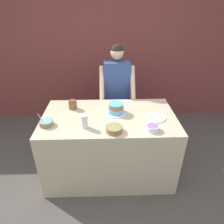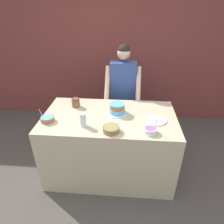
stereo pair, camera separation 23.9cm
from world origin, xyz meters
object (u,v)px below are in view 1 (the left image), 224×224
at_px(cake, 116,109).
at_px(drinking_glass, 85,122).
at_px(frosting_bowl_olive, 114,129).
at_px(person_baker, 117,87).
at_px(ceramic_plate, 155,118).
at_px(frosting_bowl_blue, 46,123).
at_px(stoneware_jar, 73,105).
at_px(frosting_bowl_purple, 152,128).

distance_m(cake, drinking_glass, 0.49).
bearing_deg(drinking_glass, frosting_bowl_olive, -15.54).
xyz_separation_m(person_baker, cake, (-0.05, -0.72, -0.01)).
bearing_deg(ceramic_plate, drinking_glass, -167.95).
xyz_separation_m(frosting_bowl_blue, stoneware_jar, (0.25, 0.39, 0.03)).
relative_size(frosting_bowl_blue, frosting_bowl_purple, 0.94).
xyz_separation_m(frosting_bowl_olive, ceramic_plate, (0.51, 0.27, -0.03)).
bearing_deg(frosting_bowl_olive, cake, 84.35).
height_order(person_baker, frosting_bowl_olive, person_baker).
distance_m(frosting_bowl_olive, stoneware_jar, 0.75).
bearing_deg(frosting_bowl_olive, stoneware_jar, 133.69).
bearing_deg(frosting_bowl_blue, ceramic_plate, 5.22).
relative_size(drinking_glass, ceramic_plate, 0.64).
xyz_separation_m(person_baker, frosting_bowl_purple, (0.33, -1.12, -0.03)).
distance_m(frosting_bowl_blue, stoneware_jar, 0.47).
height_order(cake, frosting_bowl_blue, frosting_bowl_blue).
distance_m(person_baker, frosting_bowl_purple, 1.17).
distance_m(frosting_bowl_olive, drinking_glass, 0.34).
bearing_deg(drinking_glass, person_baker, 68.39).
bearing_deg(cake, ceramic_plate, -17.01).
xyz_separation_m(frosting_bowl_blue, ceramic_plate, (1.28, 0.12, -0.03)).
bearing_deg(person_baker, frosting_bowl_purple, -73.44).
height_order(person_baker, ceramic_plate, person_baker).
bearing_deg(ceramic_plate, frosting_bowl_blue, -174.78).
distance_m(person_baker, frosting_bowl_blue, 1.30).
bearing_deg(frosting_bowl_blue, cake, 17.91).
relative_size(frosting_bowl_blue, stoneware_jar, 1.44).
bearing_deg(person_baker, frosting_bowl_blue, -131.11).
bearing_deg(stoneware_jar, frosting_bowl_blue, -122.12).
distance_m(frosting_bowl_blue, ceramic_plate, 1.29).
bearing_deg(cake, person_baker, 86.27).
bearing_deg(stoneware_jar, frosting_bowl_purple, -29.49).
bearing_deg(stoneware_jar, ceramic_plate, -14.95).
height_order(frosting_bowl_blue, stoneware_jar, frosting_bowl_blue).
bearing_deg(frosting_bowl_blue, frosting_bowl_olive, -11.21).
relative_size(frosting_bowl_olive, drinking_glass, 1.15).
bearing_deg(frosting_bowl_purple, drinking_glass, 174.06).
height_order(ceramic_plate, stoneware_jar, stoneware_jar).
distance_m(person_baker, cake, 0.72).
height_order(person_baker, stoneware_jar, person_baker).
distance_m(drinking_glass, ceramic_plate, 0.86).
height_order(drinking_glass, ceramic_plate, drinking_glass).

